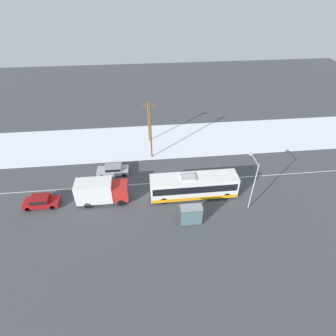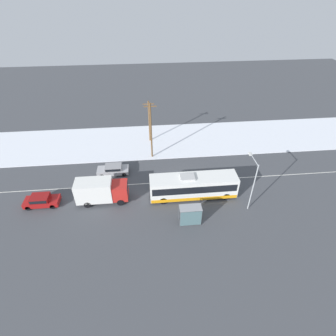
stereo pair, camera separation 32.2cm
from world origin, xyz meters
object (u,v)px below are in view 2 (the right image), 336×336
Objects in this scene: pedestrian_at_stop at (191,209)px; utility_pole_roadside at (151,131)px; box_truck at (101,190)px; bus_shelter at (191,214)px; parked_car_near_truck at (41,200)px; sedan_car at (113,169)px; streetlamp at (253,178)px; utility_pole_snowlot at (149,121)px; city_bus at (193,186)px.

pedestrian_at_stop is 13.96m from utility_pole_roadside.
box_truck reaches higher than bus_shelter.
box_truck is 7.47m from parked_car_near_truck.
box_truck is 5.75m from sedan_car.
box_truck reaches higher than pedestrian_at_stop.
utility_pole_roadside reaches higher than box_truck.
streetlamp is (7.52, 2.37, 2.64)m from bus_shelter.
utility_pole_snowlot is (-11.35, 16.87, -0.50)m from streetlamp.
city_bus reaches higher than pedestrian_at_stop.
pedestrian_at_stop is at bearing -171.70° from streetlamp.
bus_shelter is at bearing 132.14° from sedan_car.
bus_shelter is (9.48, -10.48, 0.91)m from sedan_car.
bus_shelter is 8.31m from streetlamp.
utility_pole_snowlot reaches higher than pedestrian_at_stop.
streetlamp is (6.39, -2.40, 2.72)m from city_bus.
parked_car_near_truck is 17.44m from utility_pole_roadside.
utility_pole_roadside is (14.21, 9.33, 3.92)m from parked_car_near_truck.
utility_pole_roadside reaches higher than parked_car_near_truck.
sedan_car is at bearing 132.14° from bus_shelter.
city_bus reaches higher than sedan_car.
sedan_car is 0.62× the size of utility_pole_snowlot.
pedestrian_at_stop is at bearing 79.03° from bus_shelter.
utility_pole_roadside is at bearing 107.11° from pedestrian_at_stop.
utility_pole_snowlot is at bearing 101.28° from bus_shelter.
streetlamp reaches higher than parked_car_near_truck.
sedan_car is at bearing 151.72° from city_bus.
pedestrian_at_stop is 8.03m from streetlamp.
streetlamp is at bearing -8.00° from box_truck.
box_truck is 11.89m from utility_pole_roadside.
bus_shelter is 0.28× the size of utility_pole_roadside.
pedestrian_at_stop is at bearing -104.21° from city_bus.
utility_pole_roadside is (-3.71, 14.19, 3.03)m from bus_shelter.
sedan_car is 0.67× the size of streetlamp.
streetlamp is (17.00, -8.11, 3.55)m from sedan_car.
utility_pole_snowlot is (-0.12, 5.05, -0.90)m from utility_pole_roadside.
streetlamp is at bearing -5.60° from parked_car_near_truck.
bus_shelter is at bearing -78.72° from utility_pole_snowlot.
streetlamp is at bearing -46.47° from utility_pole_roadside.
pedestrian_at_stop is 1.47m from bus_shelter.
utility_pole_roadside is (-11.23, 11.82, 0.39)m from streetlamp.
pedestrian_at_stop is at bearing -77.15° from utility_pole_snowlot.
city_bus is 2.62× the size of parked_car_near_truck.
parked_car_near_truck is (-8.44, -5.62, 0.02)m from sedan_car.
utility_pole_snowlot reaches higher than streetlamp.
streetlamp is 0.74× the size of utility_pole_roadside.
sedan_car is at bearing 136.72° from pedestrian_at_stop.
utility_pole_snowlot is (5.65, 8.76, 3.04)m from sedan_car.
sedan_car is at bearing 154.50° from streetlamp.
city_bus is 1.23× the size of utility_pole_roadside.
streetlamp reaches higher than sedan_car.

